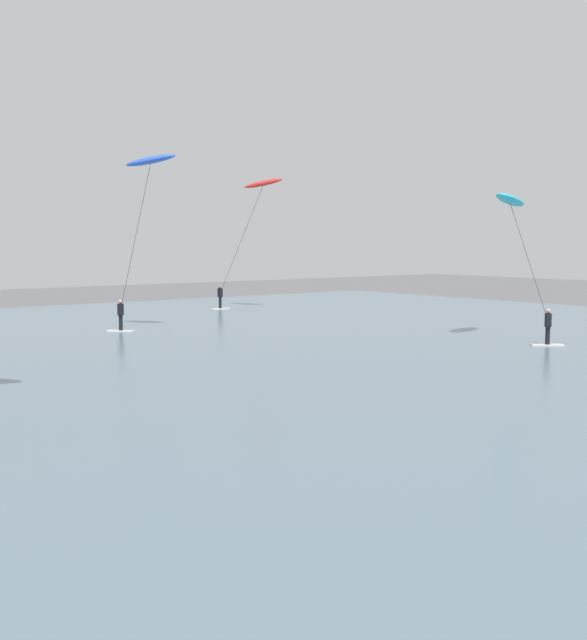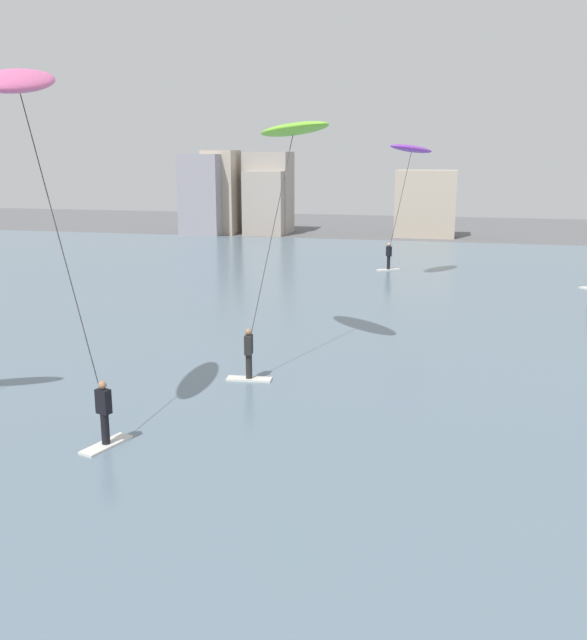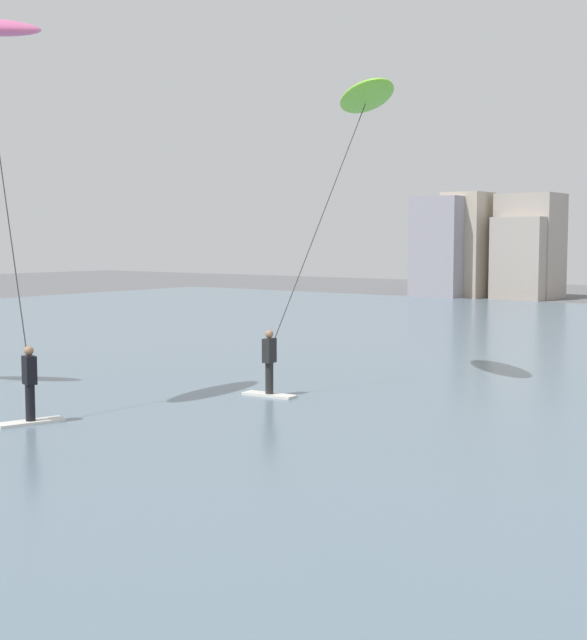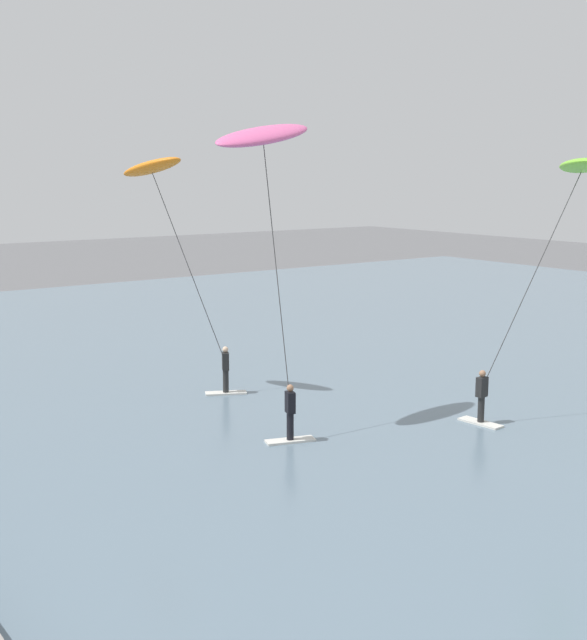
{
  "view_description": "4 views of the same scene",
  "coord_description": "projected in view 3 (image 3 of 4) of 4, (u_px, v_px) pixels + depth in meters",
  "views": [
    {
      "loc": [
        -9.45,
        0.52,
        4.65
      ],
      "look_at": [
        1.93,
        14.95,
        2.84
      ],
      "focal_mm": 44.14,
      "sensor_mm": 36.0,
      "label": 1
    },
    {
      "loc": [
        1.39,
        -0.67,
        7.04
      ],
      "look_at": [
        -2.22,
        15.15,
        3.16
      ],
      "focal_mm": 39.67,
      "sensor_mm": 36.0,
      "label": 2
    },
    {
      "loc": [
        9.15,
        2.27,
        3.98
      ],
      "look_at": [
        0.53,
        13.67,
        2.7
      ],
      "focal_mm": 50.48,
      "sensor_mm": 36.0,
      "label": 3
    },
    {
      "loc": [
        11.96,
        0.69,
        7.55
      ],
      "look_at": [
        -0.72,
        9.77,
        4.82
      ],
      "focal_mm": 47.33,
      "sensor_mm": 36.0,
      "label": 4
    }
  ],
  "objects": [
    {
      "name": "far_shore_buildings",
      "position": [
        536.0,
        251.0,
        59.09
      ],
      "size": [
        22.89,
        6.48,
        7.16
      ],
      "color": "gray",
      "rests_on": "ground"
    },
    {
      "name": "kitesurfer_lime",
      "position": [
        360.0,
        113.0,
        23.77
      ],
      "size": [
        3.6,
        5.48,
        7.97
      ],
      "color": "silver",
      "rests_on": "water_bay"
    }
  ]
}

